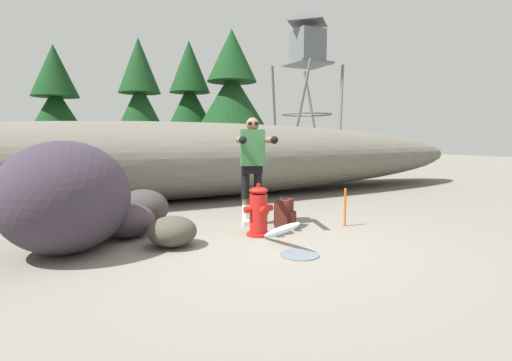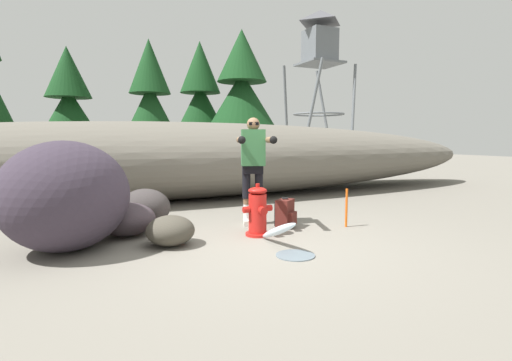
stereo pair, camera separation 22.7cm
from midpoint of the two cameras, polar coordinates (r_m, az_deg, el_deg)
The scene contains 16 objects.
ground_plane at distance 5.15m, azimuth 1.63°, elevation -9.41°, with size 56.00×56.00×0.04m, color slate.
dirt_embankment at distance 9.02m, azimuth -10.48°, elevation 2.97°, with size 17.68×3.20×1.75m, color #666056.
fire_hydrant at distance 5.45m, azimuth 1.45°, elevation -4.67°, with size 0.43×0.39×0.74m.
hydrant_water_jet at distance 4.88m, azimuth 5.12°, elevation -8.12°, with size 0.46×1.13×0.45m.
utility_worker at distance 6.00m, azimuth 0.65°, elevation 3.40°, with size 0.69×1.04×1.69m.
spare_backpack at distance 5.97m, azimuth 5.44°, elevation -4.94°, with size 0.36×0.36×0.47m.
boulder_large at distance 5.18m, azimuth -25.25°, elevation -2.08°, with size 1.61×1.46×1.35m, color #372E3B.
boulder_mid at distance 5.76m, azimuth -17.62°, elevation -5.47°, with size 0.82×0.87×0.46m, color #3F353B.
boulder_small at distance 6.30m, azimuth -15.10°, elevation -3.84°, with size 0.80×0.75×0.58m, color #3B3535.
boulder_outlier at distance 5.08m, azimuth -11.31°, elevation -7.28°, with size 0.62×0.63×0.39m, color #454136.
pine_tree_left at distance 15.74m, azimuth -25.56°, elevation 9.87°, with size 2.47×2.47×4.68m.
pine_tree_center at distance 14.02m, azimuth -14.93°, elevation 11.03°, with size 2.18×2.18×4.76m.
pine_tree_right at distance 16.68m, azimuth -7.83°, elevation 11.48°, with size 2.59×2.59×5.40m.
pine_tree_far_right at distance 15.45m, azimuth -1.67°, elevation 13.10°, with size 2.99×2.99×5.57m.
watchtower at distance 23.16m, azimuth 9.70°, elevation 18.55°, with size 3.71×3.71×8.51m.
survey_stake at distance 6.17m, azimuth 14.27°, elevation -3.95°, with size 0.04×0.04×0.60m, color #E55914.
Camera 2 is at (-2.09, -4.50, 1.37)m, focal length 27.03 mm.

